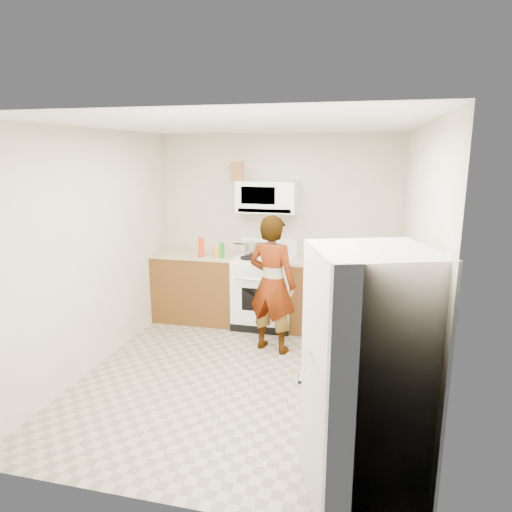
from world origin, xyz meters
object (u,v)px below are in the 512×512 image
(gas_range, at_px, (265,290))
(saucepan, at_px, (254,248))
(person, at_px, (272,284))
(kettle, at_px, (331,251))
(fridge, at_px, (367,380))
(microwave, at_px, (267,197))

(gas_range, height_order, saucepan, gas_range)
(person, relative_size, kettle, 8.62)
(gas_range, bearing_deg, saucepan, 148.70)
(kettle, bearing_deg, person, -102.19)
(person, bearing_deg, kettle, -106.38)
(fridge, bearing_deg, microwave, 93.24)
(fridge, xyz_separation_m, saucepan, (-1.49, 3.00, 0.17))
(gas_range, bearing_deg, kettle, 10.26)
(person, xyz_separation_m, saucepan, (-0.43, 0.86, 0.23))
(person, height_order, kettle, person)
(kettle, distance_m, saucepan, 1.02)
(person, bearing_deg, microwave, -57.32)
(person, bearing_deg, gas_range, -54.77)
(fridge, xyz_separation_m, kettle, (-0.47, 3.04, 0.18))
(fridge, bearing_deg, person, 96.08)
(microwave, relative_size, saucepan, 3.05)
(saucepan, bearing_deg, gas_range, -31.30)
(microwave, relative_size, person, 0.48)
(microwave, relative_size, fridge, 0.45)
(fridge, bearing_deg, gas_range, 94.16)
(fridge, bearing_deg, saucepan, 96.18)
(gas_range, relative_size, fridge, 0.66)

